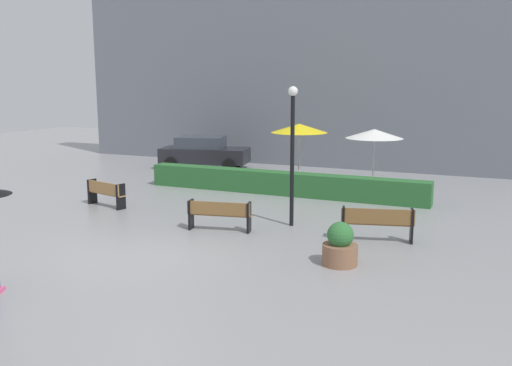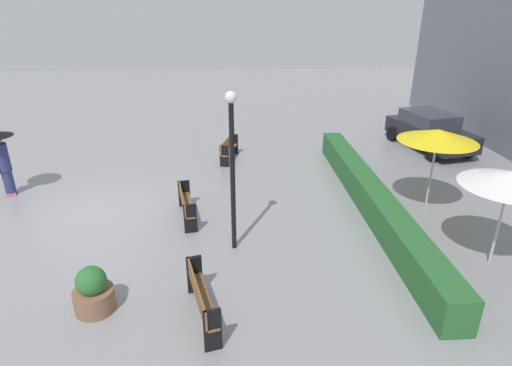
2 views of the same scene
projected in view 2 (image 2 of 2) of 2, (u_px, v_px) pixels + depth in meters
The scene contains 10 objects.
ground_plane at pixel (94, 213), 12.66m from camera, with size 60.00×60.00×0.00m, color gray.
bench_far_left at pixel (228, 148), 16.76m from camera, with size 1.69×0.74×0.86m.
bench_mid_center at pixel (186, 203), 12.13m from camera, with size 1.85×0.69×0.85m.
bench_far_right at pixel (201, 296), 8.20m from camera, with size 1.90×0.79×0.91m.
planter_pot at pixel (93, 292), 8.50m from camera, with size 0.82×0.82×1.01m.
lamp_post at pixel (232, 158), 9.90m from camera, with size 0.28×0.28×4.05m.
patio_umbrella_yellow at pixel (438, 135), 11.96m from camera, with size 2.24×2.24×2.54m.
patio_umbrella_white at pixel (511, 179), 9.36m from camera, with size 2.18×2.18×2.40m.
hedge_strip at pixel (371, 197), 12.70m from camera, with size 10.88×0.70×0.85m, color #28602D.
parked_car at pixel (430, 130), 18.02m from camera, with size 4.48×2.67×1.57m.
Camera 2 is at (11.54, 4.25, 5.82)m, focal length 29.37 mm.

